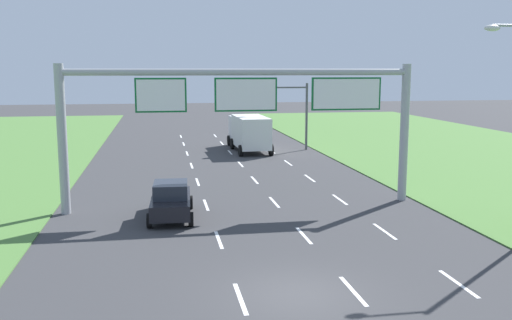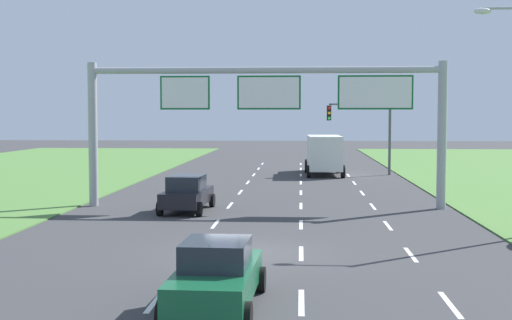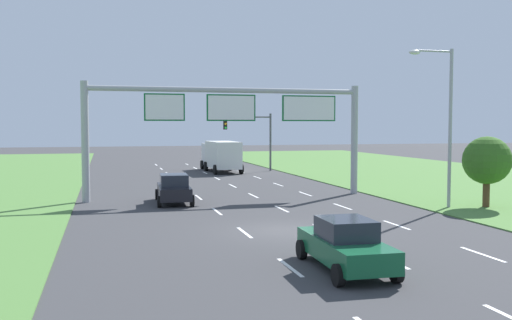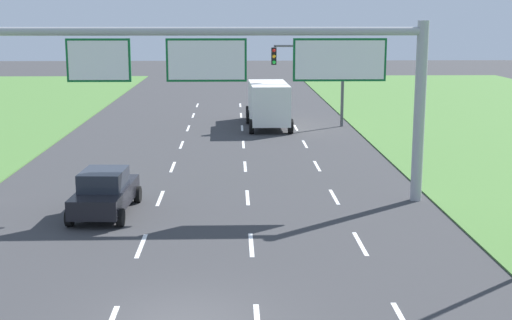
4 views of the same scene
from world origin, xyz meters
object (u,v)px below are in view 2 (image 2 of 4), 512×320
Objects in this scene: car_near_red at (216,275)px; box_truck at (323,153)px; traffic_light_mast at (364,123)px; car_lead_silver at (187,193)px; sign_gantry at (272,105)px.

box_truck is at bearing 86.41° from car_near_red.
car_near_red is 0.81× the size of traffic_light_mast.
car_lead_silver is 5.87m from sign_gantry.
car_lead_silver is at bearing -109.71° from box_truck.
car_near_red is 0.26× the size of sign_gantry.
box_truck is at bearing 173.83° from traffic_light_mast.
traffic_light_mast reaches higher than car_lead_silver.
sign_gantry is (0.53, 18.11, 4.16)m from car_near_red.
sign_gantry reaches higher than car_near_red.
traffic_light_mast is at bearing 67.43° from car_lead_silver.
car_lead_silver is 0.57× the size of box_truck.
car_near_red is 37.96m from traffic_light_mast.
car_lead_silver is (-3.33, 16.51, 0.04)m from car_near_red.
car_lead_silver is at bearing -115.54° from traffic_light_mast.
sign_gantry reaches higher than traffic_light_mast.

